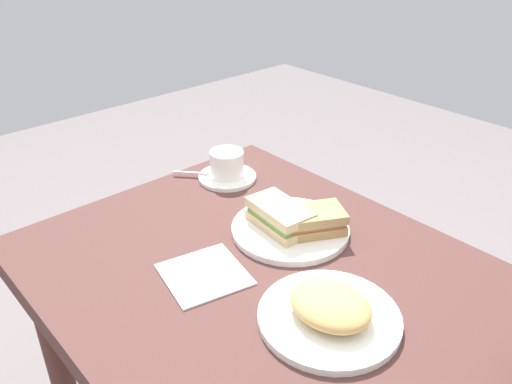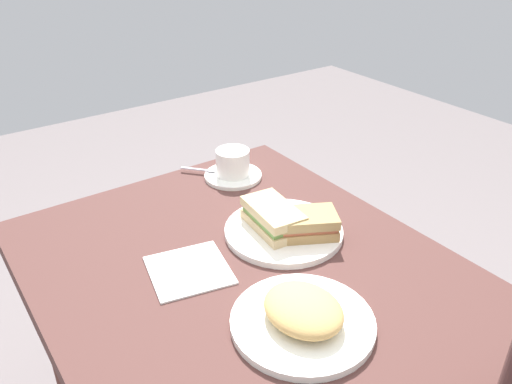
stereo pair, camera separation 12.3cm
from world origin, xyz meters
name	(u,v)px [view 1 (the left image)]	position (x,y,z in m)	size (l,w,h in m)	color
dining_table	(277,317)	(0.00, 0.00, 0.64)	(1.02, 0.76, 0.74)	#4F2F2A
sandwich_plate	(290,229)	(0.10, -0.13, 0.75)	(0.26, 0.26, 0.01)	white
sandwich_front	(280,216)	(0.12, -0.12, 0.78)	(0.16, 0.10, 0.05)	#D8B781
sandwich_back	(313,221)	(0.06, -0.16, 0.78)	(0.13, 0.15, 0.05)	#AD854F
coffee_saucer	(227,177)	(0.39, -0.19, 0.74)	(0.15, 0.15, 0.01)	white
coffee_cup	(227,163)	(0.39, -0.19, 0.79)	(0.12, 0.09, 0.07)	white
spoon	(198,173)	(0.45, -0.14, 0.75)	(0.08, 0.07, 0.01)	silver
side_plate	(329,317)	(-0.14, 0.01, 0.75)	(0.25, 0.25, 0.01)	white
side_food_pile	(330,304)	(-0.14, 0.01, 0.78)	(0.15, 0.12, 0.04)	tan
napkin	(204,274)	(0.10, 0.10, 0.74)	(0.15, 0.15, 0.00)	white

